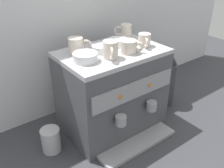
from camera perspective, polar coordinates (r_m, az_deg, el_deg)
The scene contains 13 objects.
ground_plane at distance 1.53m, azimuth 0.00°, elevation -9.19°, with size 4.00×4.00×0.00m, color #38383D.
tiled_backsplash_wall at distance 1.54m, azimuth -7.93°, elevation 14.98°, with size 2.80×0.03×1.17m, color silver.
espresso_machine at distance 1.40m, azimuth 0.11°, elevation -1.63°, with size 0.55×0.47×0.48m.
ceramic_cup_0 at distance 1.19m, azimuth -0.32°, elevation 7.79°, with size 0.08×0.11×0.08m.
ceramic_cup_1 at distance 1.26m, azimuth 3.94°, elevation 8.55°, with size 0.10×0.10×0.06m.
ceramic_cup_2 at distance 1.26m, azimuth -8.07°, elevation 8.68°, with size 0.11×0.08×0.08m.
ceramic_cup_3 at distance 1.36m, azimuth 7.45°, elevation 9.93°, with size 0.07×0.10×0.07m.
ceramic_cup_4 at distance 1.50m, azimuth 3.10°, elevation 12.07°, with size 0.09×0.08×0.08m.
ceramic_bowl_0 at distance 1.38m, azimuth 1.35°, elevation 9.61°, with size 0.11×0.11×0.03m.
ceramic_bowl_1 at distance 1.17m, azimuth -6.13°, elevation 6.09°, with size 0.12×0.12×0.04m.
ceramic_bowl_2 at distance 1.28m, azimuth -2.65°, elevation 8.08°, with size 0.10×0.10×0.03m.
coffee_grinder at distance 1.68m, azimuth 11.98°, elevation 1.83°, with size 0.14×0.14×0.41m.
milk_pitcher at distance 1.36m, azimuth -13.79°, elevation -12.32°, with size 0.10×0.10×0.13m, color #B7B7BC.
Camera 1 is at (-0.73, -0.97, 0.94)m, focal length 39.96 mm.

